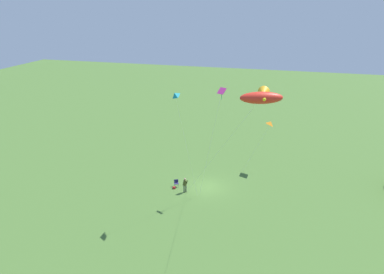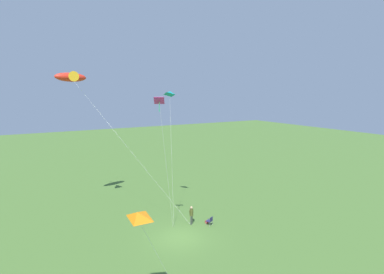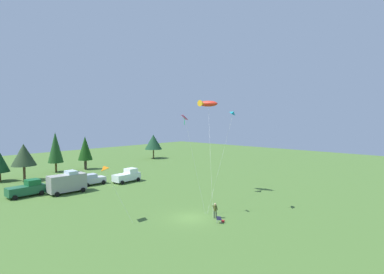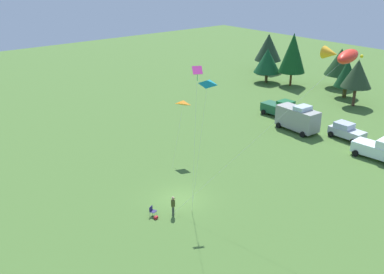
% 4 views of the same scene
% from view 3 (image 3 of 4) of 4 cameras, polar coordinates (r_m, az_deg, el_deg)
% --- Properties ---
extents(ground_plane, '(160.00, 160.00, 0.00)m').
position_cam_3_polar(ground_plane, '(35.48, -0.24, -15.15)').
color(ground_plane, '#476D2E').
extents(person_kite_flyer, '(0.51, 0.56, 1.74)m').
position_cam_3_polar(person_kite_flyer, '(35.16, 4.44, -13.58)').
color(person_kite_flyer, '#41493E').
rests_on(person_kite_flyer, ground).
extents(folding_chair, '(0.64, 0.64, 0.82)m').
position_cam_3_polar(folding_chair, '(33.74, 5.18, -15.30)').
color(folding_chair, navy).
rests_on(folding_chair, ground).
extents(backpack_on_grass, '(0.30, 0.37, 0.22)m').
position_cam_3_polar(backpack_on_grass, '(34.29, 5.91, -15.65)').
color(backpack_on_grass, '#A31D20').
rests_on(backpack_on_grass, ground).
extents(truck_green_flatbed, '(5.06, 2.53, 2.34)m').
position_cam_3_polar(truck_green_flatbed, '(50.55, -28.94, -8.61)').
color(truck_green_flatbed, '#1F5938').
rests_on(truck_green_flatbed, ground).
extents(van_motorhome_grey, '(5.50, 2.81, 3.34)m').
position_cam_3_polar(van_motorhome_grey, '(49.88, -22.67, -7.96)').
color(van_motorhome_grey, gray).
rests_on(van_motorhome_grey, ground).
extents(car_silver_compact, '(4.25, 2.31, 1.89)m').
position_cam_3_polar(car_silver_compact, '(54.44, -18.51, -7.65)').
color(car_silver_compact, '#B7BFC3').
rests_on(car_silver_compact, ground).
extents(truck_white_pickup, '(5.13, 2.70, 2.34)m').
position_cam_3_polar(truck_white_pickup, '(55.19, -12.23, -7.23)').
color(truck_white_pickup, white).
rests_on(truck_white_pickup, ground).
extents(treeline_distant, '(62.76, 11.47, 8.72)m').
position_cam_3_polar(treeline_distant, '(65.18, -32.63, -2.92)').
color(treeline_distant, '#462D1A').
rests_on(treeline_distant, ground).
extents(kite_large_fish, '(10.20, 10.02, 14.08)m').
position_cam_3_polar(kite_large_fish, '(45.72, 2.81, 6.37)').
color(kite_large_fish, red).
rests_on(kite_large_fish, ground).
extents(kite_delta_teal, '(3.96, 1.97, 12.37)m').
position_cam_3_polar(kite_delta_teal, '(36.77, 7.94, 4.51)').
color(kite_delta_teal, teal).
rests_on(kite_delta_teal, ground).
extents(kite_delta_orange, '(2.53, 3.63, 6.34)m').
position_cam_3_polar(kite_delta_orange, '(34.23, -16.48, -5.69)').
color(kite_delta_orange, orange).
rests_on(kite_delta_orange, ground).
extents(kite_diamond_rainbow, '(2.09, 2.39, 11.79)m').
position_cam_3_polar(kite_diamond_rainbow, '(34.99, -1.28, 3.00)').
color(kite_diamond_rainbow, '#D03293').
rests_on(kite_diamond_rainbow, ground).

